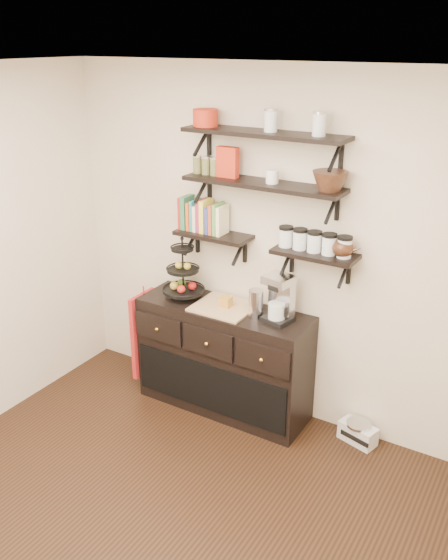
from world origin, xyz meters
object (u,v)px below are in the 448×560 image
fruit_stand (184,278)px  coffee_maker (279,299)px  radio (358,432)px  sideboard (224,358)px

fruit_stand → coffee_maker: (0.84, 0.02, 0.00)m
fruit_stand → radio: bearing=4.3°
coffee_maker → radio: bearing=19.8°
sideboard → coffee_maker: coffee_maker is taller
fruit_stand → radio: size_ratio=1.60×
fruit_stand → coffee_maker: fruit_stand is taller
sideboard → coffee_maker: (0.46, 0.02, 0.62)m
fruit_stand → coffee_maker: 0.84m
sideboard → fruit_stand: size_ratio=2.86×
coffee_maker → sideboard: bearing=-165.0°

